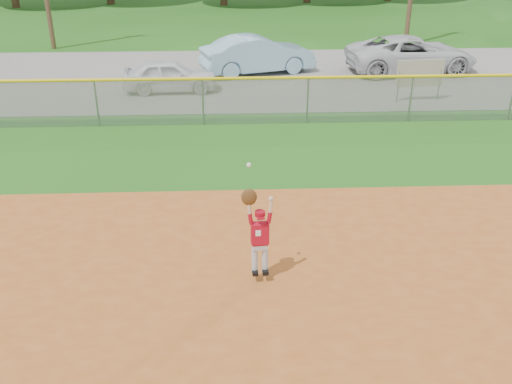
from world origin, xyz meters
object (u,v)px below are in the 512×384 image
car_white_b (411,54)px  sponsor_sign (420,74)px  car_white_a (170,75)px  ballplayer (258,232)px  car_blue (258,55)px

car_white_b → sponsor_sign: car_white_b is taller
car_white_a → car_white_b: bearing=-78.4°
car_white_b → sponsor_sign: bearing=161.2°
car_white_a → car_white_b: size_ratio=0.65×
sponsor_sign → ballplayer: bearing=-119.8°
car_white_b → ballplayer: (-7.25, -15.17, 0.26)m
car_blue → sponsor_sign: (5.56, -4.34, 0.20)m
car_white_a → sponsor_sign: sponsor_sign is taller
car_white_b → car_blue: bearing=82.9°
car_white_a → car_blue: 4.33m
car_blue → ballplayer: (-0.73, -15.30, 0.24)m
car_blue → sponsor_sign: size_ratio=2.76×
car_white_a → car_blue: (3.44, 2.62, 0.18)m
car_blue → car_white_a: bearing=109.7°
car_white_a → car_white_b: car_white_b is taller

